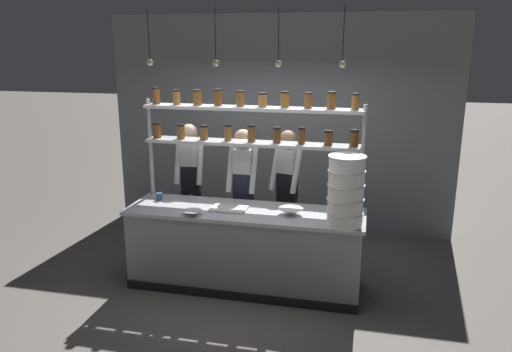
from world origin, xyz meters
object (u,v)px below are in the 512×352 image
object	(u,v)px
spice_shelf_unit	(251,129)
container_stack	(346,191)
chef_center	(243,188)
prep_bowl_center_front	(291,212)
cutting_board	(229,209)
chef_left	(191,180)
chef_right	(287,187)
prep_bowl_near_left	(193,213)
serving_cup_front	(159,196)

from	to	relation	value
spice_shelf_unit	container_stack	xyz separation A→B (m)	(1.11, -0.57, -0.49)
chef_center	prep_bowl_center_front	size ratio (longest dim) A/B	6.34
cutting_board	chef_left	bearing A→B (deg)	132.76
chef_left	cutting_board	bearing A→B (deg)	-53.93
chef_left	chef_right	xyz separation A→B (m)	(1.27, -0.00, -0.02)
chef_left	prep_bowl_near_left	size ratio (longest dim) A/B	8.52
prep_bowl_near_left	chef_left	bearing A→B (deg)	111.37
spice_shelf_unit	cutting_board	size ratio (longest dim) A/B	6.35
spice_shelf_unit	container_stack	world-z (taller)	spice_shelf_unit
spice_shelf_unit	cutting_board	bearing A→B (deg)	-115.19
chef_right	chef_left	bearing A→B (deg)	-164.22
container_stack	prep_bowl_near_left	bearing A→B (deg)	-178.02
spice_shelf_unit	prep_bowl_center_front	xyz separation A→B (m)	(0.53, -0.37, -0.82)
prep_bowl_near_left	prep_bowl_center_front	size ratio (longest dim) A/B	0.75
container_stack	cutting_board	bearing A→B (deg)	170.82
spice_shelf_unit	cutting_board	distance (m)	0.94
cutting_board	spice_shelf_unit	bearing A→B (deg)	64.81
chef_center	prep_bowl_center_front	world-z (taller)	chef_center
chef_right	container_stack	distance (m)	1.31
container_stack	serving_cup_front	xyz separation A→B (m)	(-2.19, 0.37, -0.32)
prep_bowl_near_left	serving_cup_front	world-z (taller)	serving_cup_front
chef_right	prep_bowl_center_front	size ratio (longest dim) A/B	6.26
container_stack	cutting_board	distance (m)	1.35
chef_center	container_stack	size ratio (longest dim) A/B	2.36
prep_bowl_near_left	serving_cup_front	size ratio (longest dim) A/B	2.37
prep_bowl_center_front	serving_cup_front	size ratio (longest dim) A/B	3.18
spice_shelf_unit	serving_cup_front	world-z (taller)	spice_shelf_unit
chef_left	spice_shelf_unit	bearing A→B (deg)	-32.63
chef_center	chef_right	distance (m)	0.55
chef_left	serving_cup_front	bearing A→B (deg)	-110.30
spice_shelf_unit	serving_cup_front	xyz separation A→B (m)	(-1.08, -0.20, -0.82)
spice_shelf_unit	chef_left	size ratio (longest dim) A/B	1.47
cutting_board	container_stack	bearing A→B (deg)	-9.18
chef_center	spice_shelf_unit	bearing A→B (deg)	-56.57
chef_center	chef_right	world-z (taller)	chef_center
container_stack	cutting_board	xyz separation A→B (m)	(-1.28, 0.21, -0.35)
chef_left	prep_bowl_center_front	size ratio (longest dim) A/B	6.36
chef_left	prep_bowl_near_left	distance (m)	1.16
spice_shelf_unit	container_stack	size ratio (longest dim) A/B	3.47
serving_cup_front	spice_shelf_unit	bearing A→B (deg)	10.36
prep_bowl_center_front	chef_center	bearing A→B (deg)	137.86
container_stack	spice_shelf_unit	bearing A→B (deg)	152.85
container_stack	chef_left	bearing A→B (deg)	153.40
chef_left	prep_bowl_center_front	world-z (taller)	chef_left
chef_left	chef_right	world-z (taller)	chef_left
spice_shelf_unit	prep_bowl_center_front	bearing A→B (deg)	-35.05
container_stack	prep_bowl_center_front	xyz separation A→B (m)	(-0.59, 0.20, -0.33)
cutting_board	serving_cup_front	distance (m)	0.92
prep_bowl_near_left	prep_bowl_center_front	world-z (taller)	prep_bowl_center_front
serving_cup_front	prep_bowl_center_front	bearing A→B (deg)	-6.14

